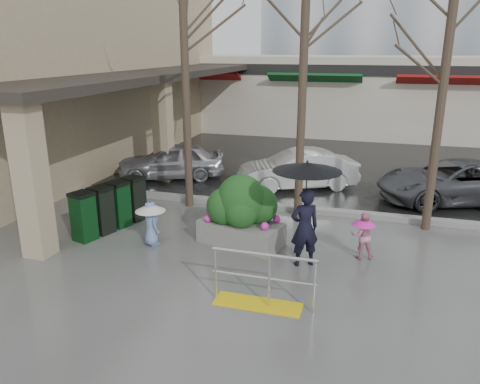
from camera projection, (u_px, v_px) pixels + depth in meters
The scene contains 20 objects.
ground at pixel (212, 267), 9.90m from camera, with size 120.00×120.00×0.00m, color #51514F.
street_asphalt at pixel (328, 119), 30.05m from camera, with size 120.00×36.00×0.01m, color black.
curb at pixel (259, 205), 13.54m from camera, with size 120.00×0.30×0.15m, color gray.
near_building at pixel (65, 59), 18.48m from camera, with size 6.00×18.00×8.00m, color tan.
canopy_slab at pixel (162, 70), 17.45m from camera, with size 2.80×18.00×0.25m, color #2D2823.
pillar_front at pixel (31, 179), 9.98m from camera, with size 0.55×0.55×3.50m, color tan.
pillar_back at pixel (163, 130), 15.93m from camera, with size 0.55×0.55×3.50m, color tan.
storefront_row at pixel (359, 94), 25.22m from camera, with size 34.00×6.74×4.00m.
handrail at pixel (261, 286), 8.32m from camera, with size 1.90×0.50×1.03m.
tree_west at pixel (183, 22), 12.23m from camera, with size 3.20×3.20×6.80m.
tree_midwest at pixel (305, 13), 11.32m from camera, with size 3.20×3.20×7.00m.
tree_mideast at pixel (450, 28), 10.54m from camera, with size 3.20×3.20×6.50m.
woman at pixel (306, 200), 9.58m from camera, with size 1.42×1.42×2.29m.
child_pink at pixel (363, 233), 10.18m from camera, with size 0.58×0.52×1.05m.
child_blue at pixel (151, 218), 10.84m from camera, with size 0.71×0.71×1.06m.
planter at pixel (242, 211), 10.87m from camera, with size 2.11×1.42×1.68m.
news_boxes at pixel (110, 207), 11.78m from camera, with size 1.09×2.18×1.19m.
car_a at pixel (171, 161), 16.44m from camera, with size 1.49×3.70×1.26m, color #9F9FA3.
car_b at pixel (298, 170), 15.26m from camera, with size 1.33×3.82×1.26m, color white.
car_c at pixel (455, 181), 13.91m from camera, with size 2.09×4.53×1.26m, color #4F5156.
Camera 1 is at (3.11, -8.45, 4.45)m, focal length 35.00 mm.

